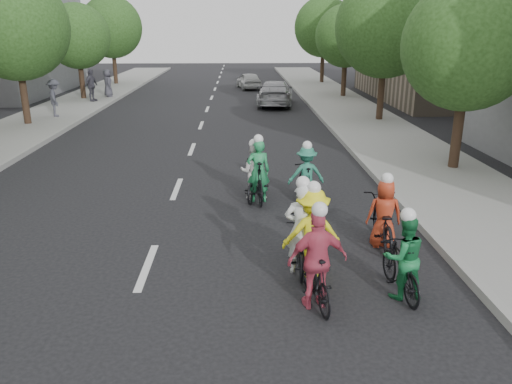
{
  "coord_description": "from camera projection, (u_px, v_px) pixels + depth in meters",
  "views": [
    {
      "loc": [
        1.84,
        -8.88,
        4.45
      ],
      "look_at": [
        2.2,
        1.59,
        1.0
      ],
      "focal_mm": 35.0,
      "sensor_mm": 36.0,
      "label": 1
    }
  ],
  "objects": [
    {
      "name": "ground",
      "position": [
        147.0,
        267.0,
        9.76
      ],
      "size": [
        120.0,
        120.0,
        0.0
      ],
      "primitive_type": "plane",
      "color": "black",
      "rests_on": "ground"
    },
    {
      "name": "curb_left",
      "position": [
        33.0,
        148.0,
        19.03
      ],
      "size": [
        0.18,
        80.0,
        0.18
      ],
      "primitive_type": "cube",
      "color": "#999993",
      "rests_on": "ground"
    },
    {
      "name": "sidewalk_right",
      "position": [
        397.0,
        146.0,
        19.49
      ],
      "size": [
        4.0,
        80.0,
        0.15
      ],
      "primitive_type": "cube",
      "color": "gray",
      "rests_on": "ground"
    },
    {
      "name": "curb_right",
      "position": [
        347.0,
        146.0,
        19.42
      ],
      "size": [
        0.18,
        80.0,
        0.18
      ],
      "primitive_type": "cube",
      "color": "#999993",
      "rests_on": "ground"
    },
    {
      "name": "bldg_se",
      "position": [
        460.0,
        36.0,
        31.81
      ],
      "size": [
        10.0,
        14.0,
        8.0
      ],
      "primitive_type": "cube",
      "color": "gray",
      "rests_on": "ground"
    },
    {
      "name": "tree_l_3",
      "position": [
        14.0,
        27.0,
        22.33
      ],
      "size": [
        4.8,
        4.8,
        6.93
      ],
      "color": "black",
      "rests_on": "ground"
    },
    {
      "name": "tree_l_4",
      "position": [
        77.0,
        36.0,
        31.04
      ],
      "size": [
        4.0,
        4.0,
        5.97
      ],
      "color": "black",
      "rests_on": "ground"
    },
    {
      "name": "tree_l_5",
      "position": [
        111.0,
        27.0,
        39.41
      ],
      "size": [
        4.8,
        4.8,
        6.93
      ],
      "color": "black",
      "rests_on": "ground"
    },
    {
      "name": "tree_r_0",
      "position": [
        468.0,
        45.0,
        15.07
      ],
      "size": [
        4.0,
        4.0,
        5.97
      ],
      "color": "black",
      "rests_on": "ground"
    },
    {
      "name": "tree_r_1",
      "position": [
        386.0,
        27.0,
        23.44
      ],
      "size": [
        4.8,
        4.8,
        6.93
      ],
      "color": "black",
      "rests_on": "ground"
    },
    {
      "name": "tree_r_2",
      "position": [
        346.0,
        36.0,
        32.16
      ],
      "size": [
        4.0,
        4.0,
        5.97
      ],
      "color": "black",
      "rests_on": "ground"
    },
    {
      "name": "tree_r_3",
      "position": [
        324.0,
        27.0,
        40.53
      ],
      "size": [
        4.8,
        4.8,
        6.93
      ],
      "color": "black",
      "rests_on": "ground"
    },
    {
      "name": "cyclist_0",
      "position": [
        301.0,
        241.0,
        9.44
      ],
      "size": [
        0.69,
        1.61,
        1.91
      ],
      "rotation": [
        0.0,
        0.0,
        3.05
      ],
      "color": "black",
      "rests_on": "ground"
    },
    {
      "name": "cyclist_1",
      "position": [
        402.0,
        263.0,
        8.55
      ],
      "size": [
        0.78,
        1.62,
        1.64
      ],
      "rotation": [
        0.0,
        0.0,
        3.24
      ],
      "color": "black",
      "rests_on": "ground"
    },
    {
      "name": "cyclist_2",
      "position": [
        311.0,
        240.0,
        9.33
      ],
      "size": [
        1.13,
        2.01,
        1.85
      ],
      "rotation": [
        0.0,
        0.0,
        3.2
      ],
      "color": "black",
      "rests_on": "ground"
    },
    {
      "name": "cyclist_3",
      "position": [
        317.0,
        268.0,
        8.22
      ],
      "size": [
        1.05,
        1.6,
        1.86
      ],
      "rotation": [
        0.0,
        0.0,
        3.29
      ],
      "color": "black",
      "rests_on": "ground"
    },
    {
      "name": "cyclist_4",
      "position": [
        383.0,
        219.0,
        10.59
      ],
      "size": [
        0.85,
        2.01,
        1.64
      ],
      "rotation": [
        0.0,
        0.0,
        3.06
      ],
      "color": "black",
      "rests_on": "ground"
    },
    {
      "name": "cyclist_5",
      "position": [
        258.0,
        177.0,
        13.35
      ],
      "size": [
        0.66,
        1.93,
        1.83
      ],
      "rotation": [
        0.0,
        0.0,
        3.21
      ],
      "color": "black",
      "rests_on": "ground"
    },
    {
      "name": "cyclist_6",
      "position": [
        254.0,
        177.0,
        13.56
      ],
      "size": [
        0.94,
        1.83,
        1.67
      ],
      "rotation": [
        0.0,
        0.0,
        2.94
      ],
      "color": "black",
      "rests_on": "ground"
    },
    {
      "name": "cyclist_7",
      "position": [
        306.0,
        178.0,
        13.35
      ],
      "size": [
        1.02,
        1.66,
        1.65
      ],
      "rotation": [
        0.0,
        0.0,
        3.23
      ],
      "color": "black",
      "rests_on": "ground"
    },
    {
      "name": "follow_car_lead",
      "position": [
        275.0,
        93.0,
        30.0
      ],
      "size": [
        2.57,
        5.23,
        1.46
      ],
      "primitive_type": "imported",
      "rotation": [
        0.0,
        0.0,
        3.04
      ],
      "color": "#A1A2A6",
      "rests_on": "ground"
    },
    {
      "name": "follow_car_trail",
      "position": [
        249.0,
        80.0,
        38.27
      ],
      "size": [
        2.06,
        3.86,
        1.25
      ],
      "primitive_type": "imported",
      "rotation": [
        0.0,
        0.0,
        3.31
      ],
      "color": "silver",
      "rests_on": "ground"
    },
    {
      "name": "spectator_0",
      "position": [
        55.0,
        98.0,
        25.25
      ],
      "size": [
        1.11,
        1.39,
        1.87
      ],
      "primitive_type": "imported",
      "rotation": [
        0.0,
        0.0,
        1.97
      ],
      "color": "#4A4A56",
      "rests_on": "sidewalk_left"
    },
    {
      "name": "spectator_1",
      "position": [
        91.0,
        85.0,
        30.53
      ],
      "size": [
        0.83,
        1.22,
        1.93
      ],
      "primitive_type": "imported",
      "rotation": [
        0.0,
        0.0,
        1.21
      ],
      "color": "#4A4854",
      "rests_on": "sidewalk_left"
    },
    {
      "name": "spectator_2",
      "position": [
        108.0,
        83.0,
        32.63
      ],
      "size": [
        0.8,
        0.99,
        1.75
      ],
      "primitive_type": "imported",
      "rotation": [
        0.0,
        0.0,
        1.9
      ],
      "color": "#474652",
      "rests_on": "sidewalk_left"
    }
  ]
}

